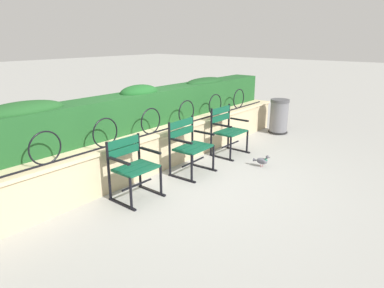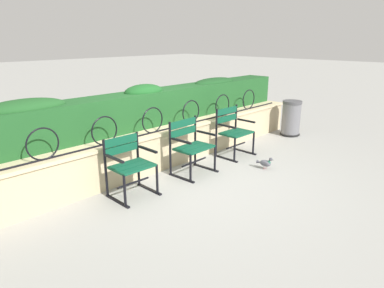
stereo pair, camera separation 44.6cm
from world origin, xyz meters
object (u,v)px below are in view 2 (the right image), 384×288
(park_chair_centre, at_px, (191,145))
(pigeon_near_chairs, at_px, (265,163))
(trash_bin, at_px, (291,119))
(park_chair_right, at_px, (233,130))
(park_chair_left, at_px, (129,164))

(park_chair_centre, bearing_deg, pigeon_near_chairs, -39.61)
(pigeon_near_chairs, bearing_deg, trash_bin, 18.64)
(park_chair_centre, relative_size, trash_bin, 1.12)
(park_chair_centre, distance_m, trash_bin, 3.17)
(park_chair_centre, relative_size, pigeon_near_chairs, 3.02)
(trash_bin, bearing_deg, park_chair_right, 176.88)
(park_chair_left, xyz_separation_m, pigeon_near_chairs, (2.14, -0.84, -0.34))
(park_chair_left, bearing_deg, pigeon_near_chairs, -21.34)
(park_chair_right, bearing_deg, trash_bin, -3.12)
(park_chair_left, bearing_deg, park_chair_centre, -1.82)
(park_chair_centre, xyz_separation_m, pigeon_near_chairs, (0.97, -0.80, -0.36))
(trash_bin, bearing_deg, pigeon_near_chairs, -161.36)
(park_chair_right, distance_m, pigeon_near_chairs, 0.95)
(park_chair_centre, xyz_separation_m, trash_bin, (3.17, -0.06, -0.10))
(park_chair_right, bearing_deg, park_chair_centre, -177.56)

